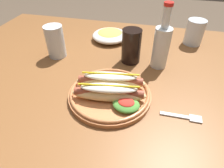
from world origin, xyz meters
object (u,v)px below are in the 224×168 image
object	(u,v)px
fork	(184,117)
side_bowl	(110,35)
glass_bottle	(161,45)
extra_cup	(55,42)
hot_dog_plate	(110,91)
soda_cup	(131,46)
water_cup	(195,32)

from	to	relation	value
fork	side_bowl	bearing A→B (deg)	126.88
glass_bottle	extra_cup	bearing A→B (deg)	-177.10
hot_dog_plate	fork	xyz separation A→B (m)	(0.23, -0.04, -0.02)
extra_cup	soda_cup	bearing A→B (deg)	5.61
fork	water_cup	distance (m)	0.51
glass_bottle	side_bowl	xyz separation A→B (m)	(-0.25, 0.18, -0.07)
water_cup	glass_bottle	bearing A→B (deg)	-122.23
hot_dog_plate	side_bowl	world-z (taller)	hot_dog_plate
soda_cup	fork	bearing A→B (deg)	-52.93
glass_bottle	side_bowl	bearing A→B (deg)	143.56
fork	side_bowl	xyz separation A→B (m)	(-0.34, 0.45, 0.02)
fork	soda_cup	bearing A→B (deg)	126.80
hot_dog_plate	soda_cup	xyz separation A→B (m)	(0.03, 0.24, 0.04)
fork	glass_bottle	xyz separation A→B (m)	(-0.09, 0.26, 0.09)
hot_dog_plate	extra_cup	xyz separation A→B (m)	(-0.29, 0.21, 0.04)
hot_dog_plate	fork	bearing A→B (deg)	-8.57
soda_cup	water_cup	distance (m)	0.35
hot_dog_plate	water_cup	size ratio (longest dim) A/B	2.35
water_cup	glass_bottle	size ratio (longest dim) A/B	0.46
glass_bottle	soda_cup	bearing A→B (deg)	175.45
water_cup	soda_cup	bearing A→B (deg)	-139.34
soda_cup	glass_bottle	xyz separation A→B (m)	(0.12, -0.01, 0.02)
water_cup	side_bowl	size ratio (longest dim) A/B	0.66
soda_cup	water_cup	world-z (taller)	soda_cup
extra_cup	hot_dog_plate	bearing A→B (deg)	-35.56
fork	glass_bottle	bearing A→B (deg)	108.75
extra_cup	glass_bottle	bearing A→B (deg)	2.90
side_bowl	extra_cup	bearing A→B (deg)	-132.01
side_bowl	water_cup	bearing A→B (deg)	7.67
soda_cup	water_cup	bearing A→B (deg)	40.66
glass_bottle	side_bowl	world-z (taller)	glass_bottle
extra_cup	glass_bottle	xyz separation A→B (m)	(0.43, 0.02, 0.03)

